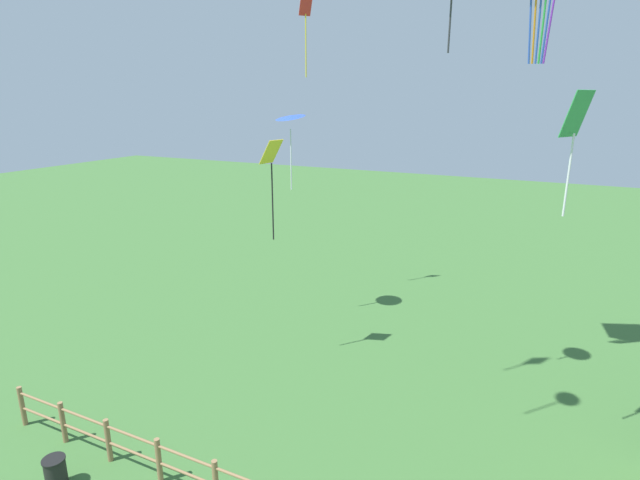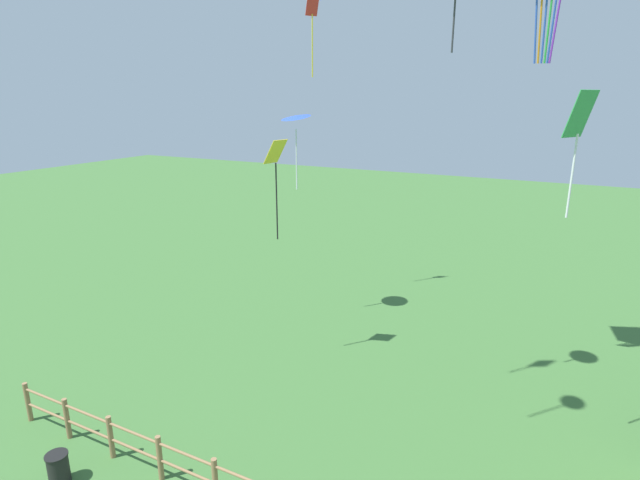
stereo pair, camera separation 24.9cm
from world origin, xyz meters
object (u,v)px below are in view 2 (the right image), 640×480
object	(u,v)px
kite_red_diamond	(312,24)
kite_blue_delta	(296,119)
trash_bin	(58,468)
kite_green_diamond	(578,129)
kite_yellow_diamond	(276,169)

from	to	relation	value
kite_red_diamond	kite_blue_delta	bearing A→B (deg)	-77.77
kite_blue_delta	kite_red_diamond	distance (m)	4.43
trash_bin	kite_green_diamond	size ratio (longest dim) A/B	0.29
trash_bin	kite_red_diamond	distance (m)	17.98
kite_yellow_diamond	kite_red_diamond	bearing A→B (deg)	106.13
kite_blue_delta	kite_red_diamond	bearing A→B (deg)	102.23
kite_blue_delta	kite_green_diamond	bearing A→B (deg)	-25.75
kite_red_diamond	kite_yellow_diamond	bearing A→B (deg)	-73.87
kite_yellow_diamond	kite_blue_delta	distance (m)	3.87
trash_bin	kite_green_diamond	distance (m)	14.78
trash_bin	kite_red_diamond	world-z (taller)	kite_red_diamond
kite_yellow_diamond	kite_green_diamond	bearing A→B (deg)	-9.19
trash_bin	kite_blue_delta	xyz separation A→B (m)	(0.54, 11.18, 8.11)
kite_green_diamond	kite_yellow_diamond	distance (m)	9.07
trash_bin	kite_yellow_diamond	xyz separation A→B (m)	(1.68, 7.80, 6.61)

